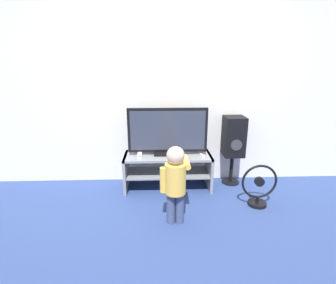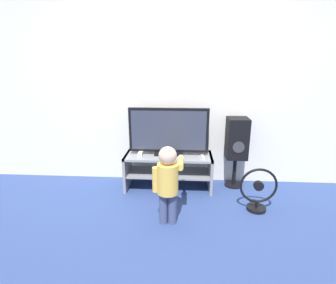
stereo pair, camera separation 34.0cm
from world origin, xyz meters
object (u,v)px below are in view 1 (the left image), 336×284
game_console (140,154)px  child (176,179)px  floor_fan (259,187)px  speaker_tower (234,138)px  television (168,132)px  remote_primary (202,156)px

game_console → child: size_ratio=0.21×
floor_fan → child: bearing=-163.0°
speaker_tower → television: bearing=-174.3°
speaker_tower → floor_fan: size_ratio=1.85×
game_console → speaker_tower: size_ratio=0.19×
remote_primary → floor_fan: bearing=-35.9°
remote_primary → floor_fan: size_ratio=0.25×
child → floor_fan: (1.03, 0.31, -0.27)m
game_console → television: bearing=7.6°
game_console → child: (0.42, -0.82, 0.01)m
remote_primary → speaker_tower: speaker_tower is taller
television → child: 0.92m
television → game_console: size_ratio=5.83×
television → floor_fan: bearing=-27.3°
child → floor_fan: size_ratio=1.64×
speaker_tower → floor_fan: (0.16, -0.65, -0.44)m
game_console → child: bearing=-62.7°
game_console → remote_primary: 0.84m
game_console → child: 0.92m
remote_primary → child: size_ratio=0.15×
speaker_tower → remote_primary: bearing=-156.7°
remote_primary → floor_fan: 0.81m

